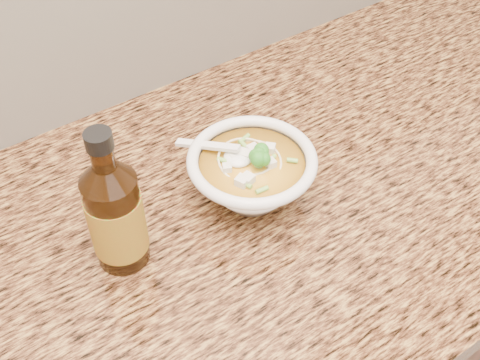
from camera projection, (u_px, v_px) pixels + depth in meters
counter_slab at (151, 258)px, 0.82m from camera, size 4.00×0.68×0.04m
soup_bowl at (252, 176)px, 0.84m from camera, size 0.18×0.19×0.10m
hot_sauce_bottle at (116, 215)px, 0.74m from camera, size 0.08×0.08×0.21m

